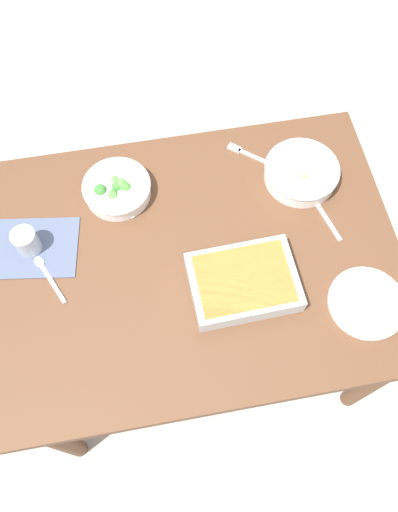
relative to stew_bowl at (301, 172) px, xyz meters
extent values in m
plane|color=#B2A899|center=(-0.37, -0.22, -0.77)|extent=(6.00, 6.00, 0.00)
cube|color=brown|center=(-0.37, -0.22, -0.05)|extent=(1.20, 0.90, 0.04)
cylinder|color=brown|center=(-0.91, -0.61, -0.42)|extent=(0.06, 0.06, 0.70)
cylinder|color=brown|center=(0.17, -0.61, -0.42)|extent=(0.06, 0.06, 0.70)
cylinder|color=brown|center=(-0.91, 0.17, -0.42)|extent=(0.06, 0.06, 0.70)
cylinder|color=brown|center=(0.17, 0.17, -0.42)|extent=(0.06, 0.06, 0.70)
cube|color=#4C5670|center=(-0.86, -0.10, -0.03)|extent=(0.31, 0.24, 0.00)
cylinder|color=white|center=(0.00, 0.00, 0.00)|extent=(0.23, 0.23, 0.05)
torus|color=white|center=(0.00, 0.00, 0.02)|extent=(0.24, 0.24, 0.01)
cylinder|color=#B2844C|center=(0.00, 0.00, 0.00)|extent=(0.19, 0.19, 0.03)
sphere|color=silver|center=(0.00, 0.00, 0.02)|extent=(0.02, 0.02, 0.02)
sphere|color=silver|center=(-0.05, 0.03, 0.02)|extent=(0.02, 0.02, 0.02)
sphere|color=silver|center=(0.00, 0.00, 0.02)|extent=(0.02, 0.02, 0.02)
sphere|color=#B2844C|center=(0.00, -0.03, 0.02)|extent=(0.02, 0.02, 0.02)
sphere|color=#B2844C|center=(0.01, 0.01, 0.02)|extent=(0.02, 0.02, 0.02)
cylinder|color=white|center=(-0.58, 0.04, -0.01)|extent=(0.20, 0.20, 0.05)
torus|color=white|center=(-0.58, 0.04, 0.01)|extent=(0.21, 0.21, 0.01)
cylinder|color=#8CB272|center=(-0.58, 0.04, 0.00)|extent=(0.17, 0.17, 0.02)
sphere|color=#569E42|center=(-0.56, 0.04, 0.02)|extent=(0.04, 0.04, 0.04)
sphere|color=#478C38|center=(-0.55, 0.03, 0.02)|extent=(0.03, 0.03, 0.03)
sphere|color=#569E42|center=(-0.59, 0.01, 0.01)|extent=(0.03, 0.03, 0.03)
sphere|color=#569E42|center=(-0.58, 0.07, 0.01)|extent=(0.03, 0.03, 0.03)
sphere|color=#3D7A33|center=(-0.59, 0.01, 0.01)|extent=(0.03, 0.03, 0.03)
sphere|color=#3D7A33|center=(-0.57, 0.04, 0.02)|extent=(0.03, 0.03, 0.03)
sphere|color=#3D7A33|center=(-0.55, 0.04, 0.01)|extent=(0.02, 0.02, 0.02)
sphere|color=#3D7A33|center=(-0.59, 0.02, 0.01)|extent=(0.03, 0.03, 0.03)
sphere|color=#3D7A33|center=(-0.63, 0.03, 0.02)|extent=(0.04, 0.04, 0.04)
cube|color=silver|center=(-0.26, -0.33, 0.00)|extent=(0.31, 0.23, 0.06)
cube|color=gold|center=(-0.26, -0.33, 0.01)|extent=(0.27, 0.20, 0.04)
cylinder|color=#B2BCC6|center=(-0.86, -0.10, 0.01)|extent=(0.07, 0.07, 0.08)
cylinder|color=black|center=(-0.86, -0.10, 0.00)|extent=(0.06, 0.06, 0.05)
cylinder|color=white|center=(0.08, -0.45, -0.03)|extent=(0.22, 0.22, 0.01)
cube|color=silver|center=(0.04, -0.17, -0.03)|extent=(0.05, 0.14, 0.01)
ellipsoid|color=silver|center=(0.02, -0.09, -0.03)|extent=(0.04, 0.05, 0.01)
cube|color=silver|center=(-0.58, 0.04, -0.03)|extent=(0.06, 0.14, 0.01)
ellipsoid|color=silver|center=(-0.55, -0.04, -0.03)|extent=(0.04, 0.05, 0.01)
cube|color=silver|center=(-0.80, -0.23, -0.03)|extent=(0.07, 0.13, 0.01)
ellipsoid|color=silver|center=(-0.83, -0.15, -0.03)|extent=(0.04, 0.05, 0.01)
cube|color=silver|center=(-0.12, 0.10, -0.03)|extent=(0.12, 0.10, 0.01)
cube|color=silver|center=(-0.18, 0.15, -0.03)|extent=(0.05, 0.05, 0.01)
camera|label=1|loc=(-0.48, -0.85, 1.33)|focal=35.67mm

